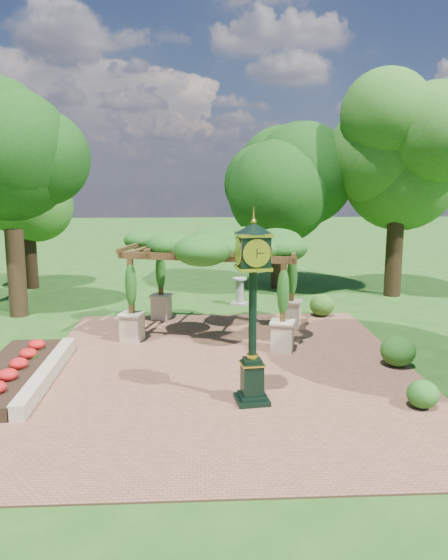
{
  "coord_description": "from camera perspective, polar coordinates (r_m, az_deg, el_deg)",
  "views": [
    {
      "loc": [
        -0.83,
        -12.88,
        5.06
      ],
      "look_at": [
        0.0,
        2.5,
        2.2
      ],
      "focal_mm": 35.0,
      "sensor_mm": 36.0,
      "label": 1
    }
  ],
  "objects": [
    {
      "name": "pergola",
      "position": [
        17.58,
        -0.91,
        3.23
      ],
      "size": [
        6.18,
        4.73,
        3.44
      ],
      "rotation": [
        0.0,
        0.0,
        -0.27
      ],
      "color": "beige",
      "rests_on": "brick_plaza"
    },
    {
      "name": "shrub_mid",
      "position": [
        15.66,
        17.73,
        -7.06
      ],
      "size": [
        1.09,
        1.09,
        0.85
      ],
      "primitive_type": "ellipsoid",
      "rotation": [
        0.0,
        0.0,
        0.17
      ],
      "color": "#235718",
      "rests_on": "brick_plaza"
    },
    {
      "name": "tree_north",
      "position": [
        25.46,
        5.96,
        11.77
      ],
      "size": [
        4.28,
        4.28,
        8.24
      ],
      "color": "#362215",
      "rests_on": "ground"
    },
    {
      "name": "flower_bed",
      "position": [
        14.99,
        -21.34,
        -9.23
      ],
      "size": [
        1.5,
        5.0,
        0.36
      ],
      "primitive_type": "cube",
      "color": "red",
      "rests_on": "ground"
    },
    {
      "name": "tree_west_near",
      "position": [
        21.36,
        -21.59,
        11.64
      ],
      "size": [
        4.58,
        4.58,
        8.36
      ],
      "color": "#382616",
      "rests_on": "ground"
    },
    {
      "name": "ground",
      "position": [
        13.87,
        0.56,
        -10.89
      ],
      "size": [
        120.0,
        120.0,
        0.0
      ],
      "primitive_type": "plane",
      "color": "#1E4714",
      "rests_on": "ground"
    },
    {
      "name": "shrub_back",
      "position": [
        20.59,
        10.2,
        -2.59
      ],
      "size": [
        1.08,
        1.08,
        0.82
      ],
      "primitive_type": "ellipsoid",
      "rotation": [
        0.0,
        0.0,
        0.22
      ],
      "color": "#2C5819",
      "rests_on": "brick_plaza"
    },
    {
      "name": "sundial",
      "position": [
        22.17,
        1.65,
        -1.38
      ],
      "size": [
        0.81,
        0.81,
        1.12
      ],
      "rotation": [
        0.0,
        0.0,
        -0.41
      ],
      "color": "gray",
      "rests_on": "ground"
    },
    {
      "name": "tree_east_far",
      "position": [
        24.69,
        17.91,
        12.84
      ],
      "size": [
        4.78,
        4.78,
        9.13
      ],
      "color": "black",
      "rests_on": "ground"
    },
    {
      "name": "shrub_front",
      "position": [
        13.14,
        20.06,
        -11.14
      ],
      "size": [
        0.89,
        0.89,
        0.63
      ],
      "primitive_type": "ellipsoid",
      "rotation": [
        0.0,
        0.0,
        0.33
      ],
      "color": "#215B1A",
      "rests_on": "brick_plaza"
    },
    {
      "name": "border_wall",
      "position": [
        14.73,
        -17.97,
        -9.28
      ],
      "size": [
        0.35,
        5.0,
        0.4
      ],
      "primitive_type": "cube",
      "color": "#C6B793",
      "rests_on": "ground"
    },
    {
      "name": "brick_plaza",
      "position": [
        14.79,
        0.32,
        -9.4
      ],
      "size": [
        10.0,
        12.0,
        0.04
      ],
      "primitive_type": "cube",
      "color": "brown",
      "rests_on": "ground"
    },
    {
      "name": "pedestal_clock",
      "position": [
        12.04,
        3.03,
        -1.75
      ],
      "size": [
        0.92,
        0.92,
        4.18
      ],
      "rotation": [
        0.0,
        0.0,
        0.12
      ],
      "color": "black",
      "rests_on": "brick_plaza"
    },
    {
      "name": "tree_west_far",
      "position": [
        26.81,
        -19.91,
        8.4
      ],
      "size": [
        3.38,
        3.38,
        6.36
      ],
      "color": "black",
      "rests_on": "ground"
    }
  ]
}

